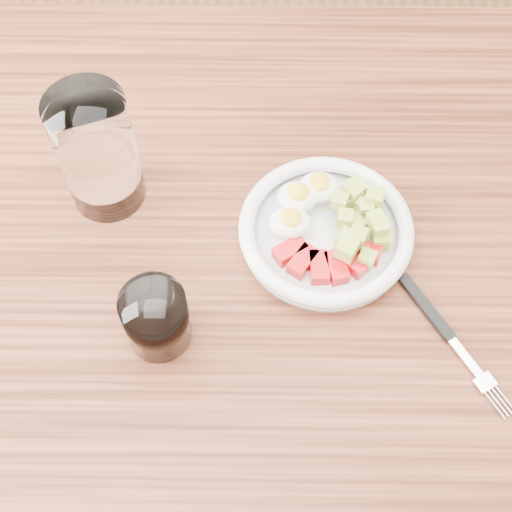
{
  "coord_description": "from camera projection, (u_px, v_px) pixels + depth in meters",
  "views": [
    {
      "loc": [
        -0.01,
        -0.38,
        1.5
      ],
      "look_at": [
        -0.01,
        0.01,
        0.8
      ],
      "focal_mm": 50.0,
      "sensor_mm": 36.0,
      "label": 1
    }
  ],
  "objects": [
    {
      "name": "coffee_glass",
      "position": [
        156.0,
        319.0,
        0.75
      ],
      "size": [
        0.07,
        0.07,
        0.08
      ],
      "color": "white",
      "rests_on": "dining_table"
    },
    {
      "name": "water_glass",
      "position": [
        97.0,
        152.0,
        0.81
      ],
      "size": [
        0.09,
        0.09,
        0.16
      ],
      "primitive_type": "cylinder",
      "color": "white",
      "rests_on": "dining_table"
    },
    {
      "name": "bowl",
      "position": [
        326.0,
        228.0,
        0.83
      ],
      "size": [
        0.21,
        0.21,
        0.05
      ],
      "color": "white",
      "rests_on": "dining_table"
    },
    {
      "name": "fork",
      "position": [
        440.0,
        325.0,
        0.79
      ],
      "size": [
        0.11,
        0.17,
        0.01
      ],
      "color": "black",
      "rests_on": "dining_table"
    },
    {
      "name": "ground",
      "position": [
        261.0,
        448.0,
        1.49
      ],
      "size": [
        4.0,
        4.0,
        0.0
      ],
      "primitive_type": "plane",
      "color": "brown",
      "rests_on": "ground"
    },
    {
      "name": "dining_table",
      "position": [
        264.0,
        313.0,
        0.91
      ],
      "size": [
        1.5,
        0.9,
        0.77
      ],
      "color": "brown",
      "rests_on": "ground"
    }
  ]
}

